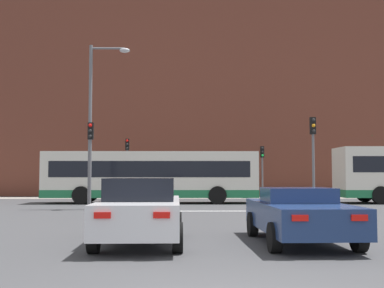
% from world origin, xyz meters
% --- Properties ---
extents(stop_line_strip, '(7.36, 0.30, 0.01)m').
position_xyz_m(stop_line_strip, '(0.00, 15.81, 0.00)').
color(stop_line_strip, silver).
rests_on(stop_line_strip, ground_plane).
extents(far_pavement, '(68.18, 2.50, 0.01)m').
position_xyz_m(far_pavement, '(0.00, 28.23, 0.01)').
color(far_pavement, gray).
rests_on(far_pavement, ground_plane).
extents(brick_civic_building, '(38.18, 14.87, 26.71)m').
position_xyz_m(brick_civic_building, '(-1.74, 37.97, 9.79)').
color(brick_civic_building, brown).
rests_on(brick_civic_building, ground_plane).
extents(car_saloon_left, '(2.02, 4.58, 1.55)m').
position_xyz_m(car_saloon_left, '(-1.76, 5.58, 0.79)').
color(car_saloon_left, silver).
rests_on(car_saloon_left, ground_plane).
extents(car_roadster_right, '(2.10, 4.52, 1.32)m').
position_xyz_m(car_roadster_right, '(2.02, 5.60, 0.68)').
color(car_roadster_right, navy).
rests_on(car_roadster_right, ground_plane).
extents(bus_crossing_lead, '(12.17, 2.63, 2.95)m').
position_xyz_m(bus_crossing_lead, '(-2.68, 21.97, 1.58)').
color(bus_crossing_lead, silver).
rests_on(bus_crossing_lead, ground_plane).
extents(traffic_light_far_right, '(0.26, 0.31, 3.66)m').
position_xyz_m(traffic_light_far_right, '(4.74, 27.95, 2.48)').
color(traffic_light_far_right, slate).
rests_on(traffic_light_far_right, ground_plane).
extents(traffic_light_far_left, '(0.26, 0.31, 4.14)m').
position_xyz_m(traffic_light_far_left, '(-4.75, 27.51, 2.79)').
color(traffic_light_far_left, slate).
rests_on(traffic_light_far_left, ground_plane).
extents(traffic_light_near_left, '(0.26, 0.31, 4.09)m').
position_xyz_m(traffic_light_near_left, '(-5.16, 16.65, 2.75)').
color(traffic_light_near_left, slate).
rests_on(traffic_light_near_left, ground_plane).
extents(traffic_light_near_right, '(0.26, 0.31, 4.33)m').
position_xyz_m(traffic_light_near_right, '(5.29, 16.43, 2.90)').
color(traffic_light_near_right, slate).
rests_on(traffic_light_near_right, ground_plane).
extents(street_lamp_junction, '(1.96, 0.36, 7.91)m').
position_xyz_m(street_lamp_junction, '(-4.98, 17.10, 4.76)').
color(street_lamp_junction, slate).
rests_on(street_lamp_junction, ground_plane).
extents(pedestrian_waiting, '(0.41, 0.24, 1.56)m').
position_xyz_m(pedestrian_waiting, '(3.38, 28.25, 0.90)').
color(pedestrian_waiting, '#333851').
rests_on(pedestrian_waiting, ground_plane).
extents(pedestrian_walking_east, '(0.35, 0.45, 1.66)m').
position_xyz_m(pedestrian_walking_east, '(2.65, 28.83, 0.97)').
color(pedestrian_walking_east, black).
rests_on(pedestrian_walking_east, ground_plane).
extents(tree_by_building, '(4.21, 4.21, 6.88)m').
position_xyz_m(tree_by_building, '(13.71, 32.92, 4.65)').
color(tree_by_building, '#4C3823').
rests_on(tree_by_building, ground_plane).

